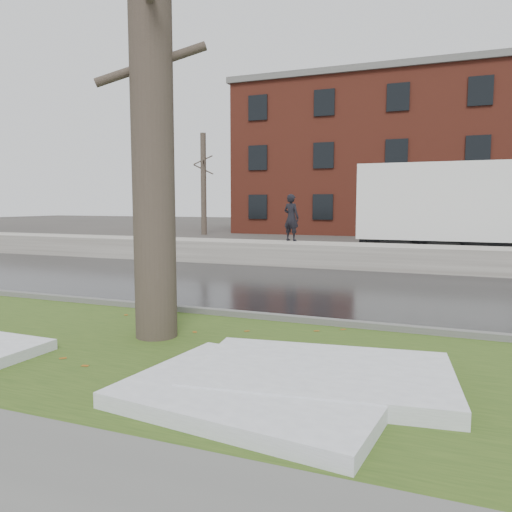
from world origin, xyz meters
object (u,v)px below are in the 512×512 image
at_px(tree, 151,70).
at_px(worker, 291,218).
at_px(box_truck, 469,209).
at_px(fire_hydrant, 159,291).

relative_size(tree, worker, 4.84).
xyz_separation_m(box_truck, worker, (-5.63, -3.10, -0.27)).
height_order(tree, box_truck, tree).
relative_size(tree, box_truck, 0.75).
bearing_deg(tree, fire_hydrant, 120.92).
bearing_deg(worker, tree, 113.79).
height_order(fire_hydrant, tree, tree).
xyz_separation_m(fire_hydrant, tree, (0.72, -1.21, 3.43)).
bearing_deg(tree, box_truck, 70.71).
bearing_deg(box_truck, fire_hydrant, -114.34).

